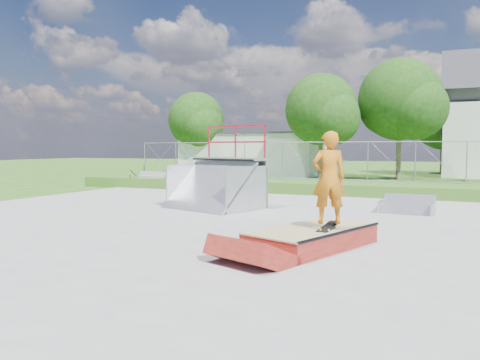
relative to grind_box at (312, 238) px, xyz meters
The scene contains 15 objects.
ground 3.36m from the grind_box, 145.18° to the left, with size 120.00×120.00×0.00m, color #2E5518.
concrete_pad 3.36m from the grind_box, 145.18° to the left, with size 20.00×16.00×0.04m, color gray.
grass_berm 11.74m from the grind_box, 103.55° to the left, with size 24.00×3.00×0.50m, color #2E5518.
grind_box is the anchor object (origin of this frame).
quarter_pipe 6.64m from the grind_box, 134.63° to the left, with size 2.78×2.35×2.78m, color #A6A9AE, non-canonical shape.
flat_bank_ramp 6.40m from the grind_box, 77.55° to the left, with size 1.55×1.66×0.48m, color #A6A9AE, non-canonical shape.
skateboard 0.42m from the grind_box, ahead, with size 0.22×0.80×0.02m, color black.
skater 1.21m from the grind_box, ahead, with size 0.66×0.43×1.81m, color #C36C14.
concrete_stairs 15.47m from the grind_box, 136.67° to the left, with size 1.50×1.60×0.80m, color gray, non-canonical shape.
chain_link_fence 12.77m from the grind_box, 102.49° to the left, with size 20.00×0.06×1.80m, color gray, non-canonical shape.
utility_building_flat 26.25m from the grind_box, 114.21° to the left, with size 10.00×6.00×3.00m, color silver.
tree_left_near 20.65m from the grind_box, 102.84° to the left, with size 4.76×4.48×6.65m.
tree_center 22.21m from the grind_box, 89.91° to the left, with size 5.44×5.12×7.60m.
tree_left_far 26.42m from the grind_box, 123.71° to the left, with size 4.42×4.16×6.18m.
tree_back_mid 30.07m from the grind_box, 85.27° to the left, with size 4.08×3.84×5.70m.
Camera 1 is at (5.14, -11.01, 2.04)m, focal length 35.00 mm.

